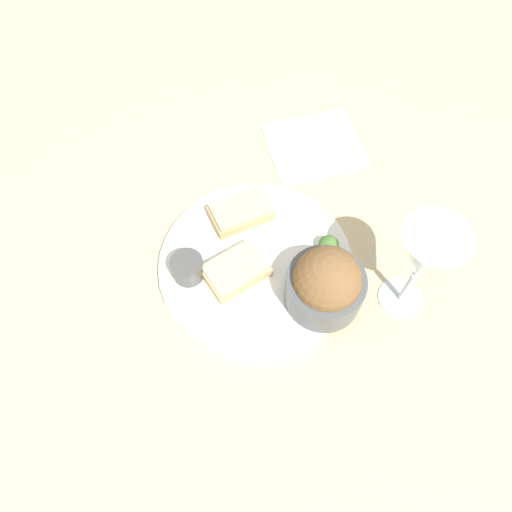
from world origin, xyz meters
TOP-DOWN VIEW (x-y plane):
  - ground_plane at (0.00, 0.00)m, footprint 4.00×4.00m
  - dinner_plate at (0.00, 0.00)m, footprint 0.28×0.28m
  - salad_bowl at (0.07, -0.08)m, footprint 0.11×0.11m
  - sauce_ramekin at (-0.10, 0.01)m, footprint 0.05×0.05m
  - cheese_toast_near at (-0.03, -0.01)m, footprint 0.10×0.08m
  - cheese_toast_far at (0.00, 0.08)m, footprint 0.10×0.07m
  - wine_glass at (0.18, -0.11)m, footprint 0.08×0.08m
  - garnish at (0.11, -0.01)m, footprint 0.03×0.03m
  - napkin at (0.16, 0.20)m, footprint 0.16×0.14m

SIDE VIEW (x-z plane):
  - ground_plane at x=0.00m, z-range 0.00..0.00m
  - napkin at x=0.16m, z-range 0.00..0.01m
  - dinner_plate at x=0.00m, z-range 0.00..0.01m
  - cheese_toast_near at x=-0.03m, z-range 0.01..0.04m
  - cheese_toast_far at x=0.00m, z-range 0.01..0.04m
  - garnish at x=0.11m, z-range 0.01..0.04m
  - sauce_ramekin at x=-0.10m, z-range 0.02..0.05m
  - salad_bowl at x=0.07m, z-range 0.01..0.11m
  - wine_glass at x=0.18m, z-range 0.03..0.21m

